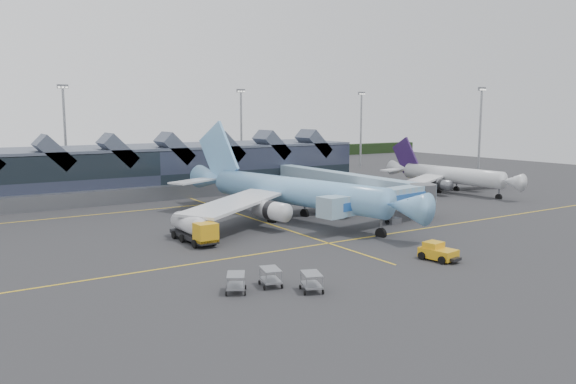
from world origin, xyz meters
TOP-DOWN VIEW (x-y plane):
  - ground at (0.00, 0.00)m, footprint 260.00×260.00m
  - taxi_stripes at (0.00, 10.00)m, footprint 120.00×60.00m
  - tree_line_far at (0.00, 110.00)m, footprint 260.00×4.00m
  - terminal at (-5.07, 47.35)m, footprint 90.00×22.25m
  - light_masts at (21.00, 62.80)m, footprint 132.40×42.56m
  - main_airliner at (4.34, 8.17)m, footprint 40.02×46.71m
  - regional_jet at (48.19, 16.04)m, footprint 29.75×32.44m
  - jet_bridge at (14.46, -2.94)m, footprint 23.55×6.71m
  - fuel_truck at (-13.93, 1.96)m, footprint 3.18×10.02m
  - pushback_tug at (5.40, -20.88)m, footprint 3.29×4.64m
  - baggage_carts at (-15.46, -20.30)m, footprint 8.43×6.33m

SIDE VIEW (x-z plane):
  - ground at x=0.00m, z-range 0.00..0.00m
  - taxi_stripes at x=0.00m, z-range 0.00..0.01m
  - pushback_tug at x=5.40m, z-range -0.10..1.83m
  - baggage_carts at x=-15.46m, z-range 0.11..1.84m
  - fuel_truck at x=-13.93m, z-range 0.20..3.55m
  - tree_line_far at x=0.00m, z-range 0.00..4.00m
  - regional_jet at x=48.19m, z-range -2.04..9.10m
  - jet_bridge at x=14.46m, z-range 1.00..6.30m
  - main_airliner at x=4.34m, z-range -3.11..11.99m
  - terminal at x=-5.07m, z-range -1.38..11.14m
  - light_masts at x=21.00m, z-range 1.26..23.71m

